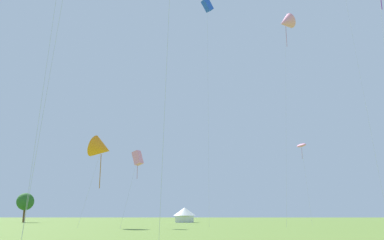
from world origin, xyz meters
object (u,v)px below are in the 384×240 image
object	(u,v)px
kite_pink_delta	(286,22)
kite_pink_box	(138,158)
kite_orange_delta	(101,148)
kite_blue_box	(207,6)
festival_tent_center	(185,214)
tree_distant_left	(25,202)
kite_pink_parafoil	(301,146)

from	to	relation	value
kite_pink_delta	kite_pink_box	bearing A→B (deg)	-171.71
kite_orange_delta	kite_pink_box	distance (m)	5.11
kite_blue_box	kite_pink_box	size ratio (longest dim) A/B	3.53
festival_tent_center	tree_distant_left	world-z (taller)	tree_distant_left
kite_orange_delta	kite_pink_delta	size ratio (longest dim) A/B	0.39
kite_blue_box	kite_pink_delta	distance (m)	11.80
kite_blue_box	tree_distant_left	world-z (taller)	kite_blue_box
kite_pink_parafoil	kite_blue_box	bearing A→B (deg)	-164.13
kite_blue_box	tree_distant_left	xyz separation A→B (m)	(-35.50, 25.72, -27.88)
kite_orange_delta	kite_pink_parafoil	distance (m)	28.56
kite_pink_delta	kite_blue_box	bearing A→B (deg)	170.81
festival_tent_center	kite_pink_delta	bearing A→B (deg)	-61.06
kite_blue_box	festival_tent_center	world-z (taller)	kite_blue_box
festival_tent_center	tree_distant_left	xyz separation A→B (m)	(-31.43, 0.16, 2.38)
kite_pink_box	festival_tent_center	size ratio (longest dim) A/B	2.15
kite_pink_parafoil	festival_tent_center	distance (m)	29.67
kite_pink_box	festival_tent_center	world-z (taller)	kite_pink_box
kite_blue_box	kite_pink_parafoil	xyz separation A→B (m)	(13.69, 3.89, -20.50)
kite_orange_delta	kite_blue_box	bearing A→B (deg)	15.07
kite_orange_delta	kite_pink_parafoil	size ratio (longest dim) A/B	0.98
kite_orange_delta	kite_pink_box	size ratio (longest dim) A/B	1.23
kite_pink_parafoil	kite_pink_delta	size ratio (longest dim) A/B	0.40
kite_pink_delta	tree_distant_left	bearing A→B (deg)	149.42
kite_pink_box	festival_tent_center	xyz separation A→B (m)	(4.91, 30.27, -6.80)
kite_orange_delta	festival_tent_center	xyz separation A→B (m)	(9.73, 29.28, -8.16)
kite_blue_box	tree_distant_left	bearing A→B (deg)	144.08
kite_blue_box	festival_tent_center	bearing A→B (deg)	99.03
kite_orange_delta	kite_pink_delta	bearing A→B (deg)	4.43
kite_blue_box	kite_pink_parafoil	bearing A→B (deg)	15.87
kite_pink_delta	tree_distant_left	xyz separation A→B (m)	(-46.56, 27.51, -24.17)
tree_distant_left	kite_blue_box	bearing A→B (deg)	-35.92
kite_pink_box	tree_distant_left	distance (m)	40.60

